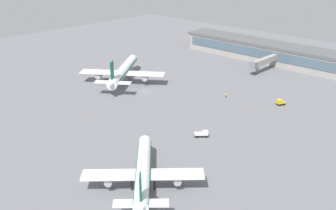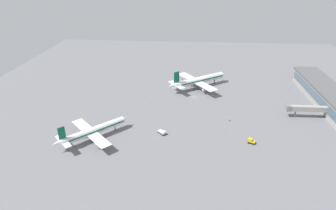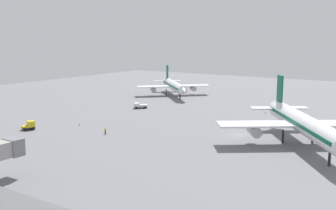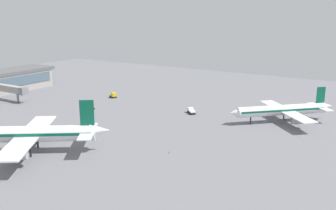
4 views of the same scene
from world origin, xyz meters
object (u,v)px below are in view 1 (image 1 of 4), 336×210
Objects in this scene: airplane_taxiing at (143,171)px; safety_cone_mid_apron at (90,116)px; ground_crew_worker at (226,95)px; airplane_at_gate at (123,71)px; safety_cone_near_gate at (248,107)px; baggage_tug at (280,102)px; pushback_tractor at (202,134)px.

safety_cone_mid_apron is at bearing 24.75° from airplane_taxiing.
safety_cone_mid_apron is at bearing -38.38° from ground_crew_worker.
airplane_at_gate is 67.60× the size of safety_cone_near_gate.
ground_crew_worker reaches higher than safety_cone_mid_apron.
ground_crew_worker is at bearing -15.92° from safety_cone_near_gate.
baggage_tug is at bearing -105.74° from airplane_at_gate.
baggage_tug is (-64.90, -23.44, -4.07)m from airplane_at_gate.
airplane_taxiing is 63.85m from safety_cone_near_gate.
baggage_tug is 6.17× the size of safety_cone_mid_apron.
pushback_tractor is (-60.17, 18.53, -4.26)m from airplane_at_gate.
baggage_tug is 6.17× the size of safety_cone_near_gate.
airplane_at_gate reaches higher than pushback_tractor.
airplane_at_gate is 47.70m from ground_crew_worker.
ground_crew_worker is at bearing -115.81° from safety_cone_mid_apron.
safety_cone_mid_apron is at bearing 176.17° from airplane_at_gate.
airplane_at_gate is 67.60× the size of safety_cone_mid_apron.
safety_cone_mid_apron is at bearing 155.62° from pushback_tractor.
baggage_tug reaches higher than safety_cone_mid_apron.
safety_cone_near_gate is at bearing -128.91° from safety_cone_mid_apron.
baggage_tug reaches higher than ground_crew_worker.
ground_crew_worker is at bearing -105.89° from airplane_at_gate.
pushback_tractor is at bearing -159.19° from safety_cone_mid_apron.
ground_crew_worker is (15.45, -34.55, -0.12)m from pushback_tractor.
airplane_at_gate is 69.13m from baggage_tug.
airplane_taxiing is 50.71× the size of safety_cone_near_gate.
safety_cone_mid_apron is (-20.76, 33.52, -4.93)m from airplane_at_gate.
baggage_tug reaches higher than safety_cone_near_gate.
airplane_at_gate is at bearing 8.06° from airplane_taxiing.
airplane_at_gate is 63.11m from pushback_tractor.
pushback_tractor is at bearing 11.53° from ground_crew_worker.
safety_cone_near_gate is (-13.02, 3.71, -0.55)m from ground_crew_worker.
pushback_tractor reaches higher than safety_cone_mid_apron.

